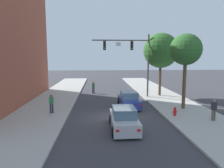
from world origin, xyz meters
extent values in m
plane|color=#38383D|center=(0.00, 0.00, 0.00)|extent=(120.00, 120.00, 0.00)
cube|color=#A8A59E|center=(-6.50, 0.00, 0.07)|extent=(5.00, 60.00, 0.15)
cube|color=#A8A59E|center=(6.50, 0.00, 0.07)|extent=(5.00, 60.00, 0.15)
cylinder|color=#514C47|center=(4.60, 8.13, 3.90)|extent=(0.20, 0.20, 7.50)
cylinder|color=#514C47|center=(1.22, 8.13, 6.95)|extent=(6.76, 0.14, 0.14)
cube|color=black|center=(2.57, 8.13, 6.33)|extent=(0.32, 0.28, 1.05)
sphere|color=#2D2823|center=(2.57, 7.98, 6.66)|extent=(0.18, 0.18, 0.18)
sphere|color=#2D2823|center=(2.57, 7.98, 6.33)|extent=(0.18, 0.18, 0.18)
sphere|color=green|center=(2.57, 7.98, 6.00)|extent=(0.18, 0.18, 0.18)
cube|color=black|center=(-0.68, 8.13, 6.33)|extent=(0.32, 0.28, 1.05)
sphere|color=#2D2823|center=(-0.68, 7.98, 6.66)|extent=(0.18, 0.18, 0.18)
sphere|color=#2D2823|center=(-0.68, 7.98, 6.33)|extent=(0.18, 0.18, 0.18)
sphere|color=green|center=(-0.68, 7.98, 6.00)|extent=(0.18, 0.18, 0.18)
cube|color=white|center=(0.95, 8.11, 6.50)|extent=(0.60, 0.03, 0.44)
cube|color=navy|center=(1.58, 3.50, 0.56)|extent=(1.85, 4.26, 0.80)
cube|color=slate|center=(1.58, 3.35, 1.28)|extent=(1.57, 2.05, 0.64)
cylinder|color=black|center=(0.72, 4.77, 0.32)|extent=(0.24, 0.65, 0.64)
cylinder|color=black|center=(2.34, 4.83, 0.32)|extent=(0.24, 0.65, 0.64)
cylinder|color=black|center=(0.82, 2.17, 0.32)|extent=(0.24, 0.65, 0.64)
cylinder|color=black|center=(2.43, 2.22, 0.32)|extent=(0.24, 0.65, 0.64)
cube|color=red|center=(1.02, 1.35, 0.68)|extent=(0.20, 0.05, 0.14)
cube|color=red|center=(2.29, 1.40, 0.68)|extent=(0.20, 0.05, 0.14)
cube|color=#B7B7BC|center=(0.30, -2.76, 0.56)|extent=(1.73, 4.21, 0.80)
cube|color=slate|center=(0.30, -2.91, 1.28)|extent=(1.52, 2.01, 0.64)
cylinder|color=black|center=(-0.52, -1.47, 0.32)|extent=(0.23, 0.64, 0.64)
cylinder|color=black|center=(1.09, -1.46, 0.32)|extent=(0.23, 0.64, 0.64)
cylinder|color=black|center=(-0.50, -4.07, 0.32)|extent=(0.23, 0.64, 0.64)
cylinder|color=black|center=(1.11, -4.06, 0.32)|extent=(0.23, 0.64, 0.64)
cube|color=red|center=(-0.32, -4.89, 0.68)|extent=(0.20, 0.04, 0.14)
cube|color=red|center=(0.95, -4.88, 0.68)|extent=(0.20, 0.04, 0.14)
cylinder|color=#232847|center=(-5.60, 1.22, 0.57)|extent=(0.14, 0.14, 0.85)
cylinder|color=#232847|center=(-5.42, 1.22, 0.57)|extent=(0.14, 0.14, 0.85)
cube|color=#337F47|center=(-5.51, 1.22, 1.28)|extent=(0.36, 0.22, 0.56)
sphere|color=brown|center=(-5.51, 1.22, 1.68)|extent=(0.22, 0.22, 0.22)
cylinder|color=#232847|center=(-2.24, 11.57, 0.42)|extent=(0.14, 0.14, 0.85)
cylinder|color=#232847|center=(-2.06, 11.57, 0.42)|extent=(0.14, 0.14, 0.85)
cube|color=#337F47|center=(-2.15, 11.57, 1.13)|extent=(0.36, 0.22, 0.56)
sphere|color=brown|center=(-2.15, 11.57, 1.53)|extent=(0.22, 0.22, 0.22)
cylinder|color=brown|center=(7.28, -1.73, 0.57)|extent=(0.14, 0.14, 0.85)
cylinder|color=brown|center=(7.46, -1.73, 0.57)|extent=(0.14, 0.14, 0.85)
cube|color=#26262D|center=(7.37, -1.73, 1.28)|extent=(0.36, 0.22, 0.56)
sphere|color=#9E7051|center=(7.37, -1.73, 1.68)|extent=(0.22, 0.22, 0.22)
cylinder|color=red|center=(4.91, -0.21, 0.43)|extent=(0.24, 0.24, 0.55)
sphere|color=red|center=(4.91, -0.21, 0.76)|extent=(0.22, 0.22, 0.22)
cylinder|color=red|center=(4.73, -0.21, 0.45)|extent=(0.12, 0.09, 0.09)
cylinder|color=red|center=(5.09, -0.21, 0.45)|extent=(0.12, 0.09, 0.09)
cylinder|color=brown|center=(6.62, 2.15, 2.37)|extent=(0.32, 0.32, 4.45)
sphere|color=#2D6028|center=(6.62, 2.15, 5.68)|extent=(2.90, 2.90, 2.90)
cylinder|color=brown|center=(6.33, 8.82, 2.15)|extent=(0.32, 0.32, 4.01)
sphere|color=#2D6028|center=(6.33, 8.82, 5.78)|extent=(4.32, 4.32, 4.32)
camera|label=1|loc=(-1.41, -16.43, 5.02)|focal=32.88mm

